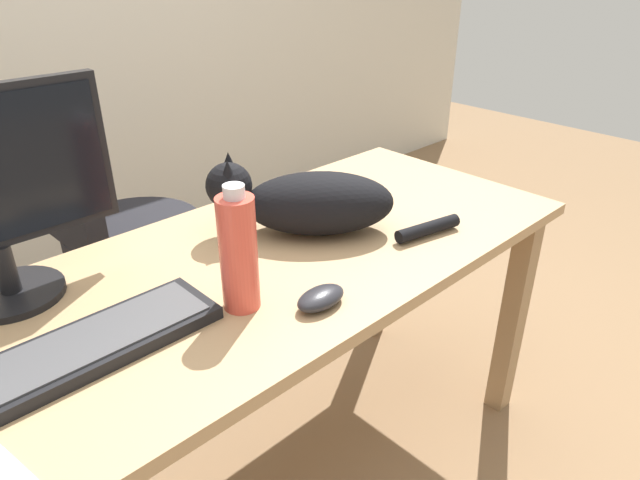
% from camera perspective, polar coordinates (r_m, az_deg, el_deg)
% --- Properties ---
extents(ground_plane, '(8.00, 8.00, 0.00)m').
position_cam_1_polar(ground_plane, '(1.77, -4.25, -22.66)').
color(ground_plane, '#846647').
extents(desk, '(1.55, 0.67, 0.72)m').
position_cam_1_polar(desk, '(1.35, -5.17, -5.50)').
color(desk, tan).
rests_on(desk, ground_plane).
extents(office_chair, '(0.48, 0.48, 0.95)m').
position_cam_1_polar(office_chair, '(1.97, -19.00, -2.43)').
color(office_chair, black).
rests_on(office_chair, ground_plane).
extents(keyboard, '(0.44, 0.15, 0.03)m').
position_cam_1_polar(keyboard, '(1.08, -21.76, -9.69)').
color(keyboard, black).
rests_on(keyboard, desk).
extents(cat, '(0.48, 0.43, 0.20)m').
position_cam_1_polar(cat, '(1.37, -1.02, 3.91)').
color(cat, black).
rests_on(cat, desk).
extents(computer_mouse, '(0.11, 0.06, 0.04)m').
position_cam_1_polar(computer_mouse, '(1.11, 0.08, -5.82)').
color(computer_mouse, '#232328').
rests_on(computer_mouse, desk).
extents(water_bottle, '(0.07, 0.07, 0.25)m').
position_cam_1_polar(water_bottle, '(1.07, -8.17, -1.24)').
color(water_bottle, '#D84C3D').
rests_on(water_bottle, desk).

